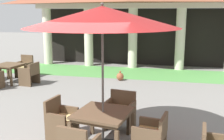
% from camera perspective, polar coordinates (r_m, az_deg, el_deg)
% --- Properties ---
extents(lawn_strip, '(11.93, 2.42, 0.01)m').
position_cam_1_polar(lawn_strip, '(12.18, 3.42, -0.56)').
color(lawn_strip, '#519347').
rests_on(lawn_strip, ground).
extents(patio_table_near_foreground, '(1.16, 1.16, 0.75)m').
position_cam_1_polar(patio_table_near_foreground, '(5.37, -1.91, -9.72)').
color(patio_table_near_foreground, brown).
rests_on(patio_table_near_foreground, ground).
extents(patio_umbrella_near_foreground, '(2.85, 2.85, 2.82)m').
position_cam_1_polar(patio_umbrella_near_foreground, '(4.99, -2.06, 10.96)').
color(patio_umbrella_near_foreground, '#2D2D2D').
rests_on(patio_umbrella_near_foreground, ground).
extents(patio_chair_near_foreground_west, '(0.58, 0.65, 0.89)m').
position_cam_1_polar(patio_chair_near_foreground_west, '(5.90, -10.75, -10.45)').
color(patio_chair_near_foreground_west, brown).
rests_on(patio_chair_near_foreground_west, ground).
extents(patio_chair_near_foreground_north, '(0.71, 0.61, 0.87)m').
position_cam_1_polar(patio_chair_near_foreground_north, '(6.30, 1.74, -8.65)').
color(patio_chair_near_foreground_north, brown).
rests_on(patio_chair_near_foreground_north, ground).
extents(patio_chair_near_foreground_east, '(0.63, 0.65, 0.84)m').
position_cam_1_polar(patio_chair_near_foreground_east, '(5.19, 8.29, -13.70)').
color(patio_chair_near_foreground_east, brown).
rests_on(patio_chair_near_foreground_east, ground).
extents(patio_table_mid_left, '(1.03, 1.03, 0.72)m').
position_cam_1_polar(patio_table_mid_left, '(11.07, -20.92, 0.65)').
color(patio_table_mid_left, brown).
rests_on(patio_table_mid_left, ground).
extents(patio_chair_mid_left_north, '(0.65, 0.58, 0.91)m').
position_cam_1_polar(patio_chair_mid_left_north, '(11.83, -17.92, 0.54)').
color(patio_chair_mid_left_north, brown).
rests_on(patio_chair_mid_left_north, ground).
extents(patio_chair_mid_left_east, '(0.60, 0.67, 0.84)m').
position_cam_1_polar(patio_chair_mid_left_east, '(10.53, -16.91, -0.76)').
color(patio_chair_mid_left_east, brown).
rests_on(patio_chair_mid_left_east, ground).
extents(terracotta_urn, '(0.29, 0.29, 0.39)m').
position_cam_1_polar(terracotta_urn, '(10.76, 1.72, -1.38)').
color(terracotta_urn, brown).
rests_on(terracotta_urn, ground).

